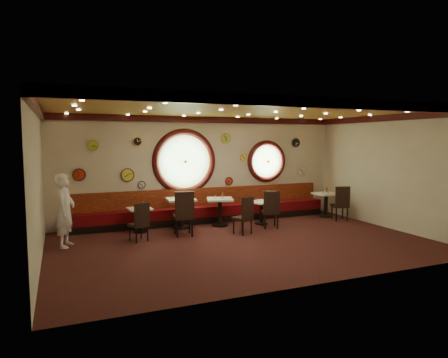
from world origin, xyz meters
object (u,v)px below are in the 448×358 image
Objects in this scene: condiment_a_salt at (135,206)px; condiment_e_pepper at (329,192)px; condiment_b_salt at (176,197)px; chair_e at (341,201)px; table_d at (261,210)px; condiment_b_pepper at (181,197)px; table_e at (326,202)px; table_a at (140,217)px; condiment_d_bottle at (264,198)px; table_c at (220,209)px; chair_c at (245,213)px; condiment_a_pepper at (141,206)px; waiter at (65,210)px; chair_d at (271,207)px; condiment_e_salt at (323,191)px; condiment_b_bottle at (184,196)px; table_b at (181,209)px; condiment_a_bottle at (144,204)px; chair_a at (140,220)px; condiment_d_pepper at (264,200)px; condiment_d_salt at (258,199)px; chair_b at (184,211)px; condiment_e_bottle at (327,190)px; condiment_c_pepper at (222,197)px; condiment_c_salt at (215,197)px.

condiment_a_salt is 6.18m from condiment_e_pepper.
chair_e is at bearing -10.54° from condiment_b_salt.
condiment_b_pepper reaches higher than table_d.
table_e is 6.84× the size of condiment_a_salt.
table_a is 3.70m from condiment_d_bottle.
table_c is 1.33m from condiment_b_salt.
chair_c reaches higher than condiment_d_bottle.
condiment_a_pepper is 0.06× the size of waiter.
chair_e is at bearing -13.70° from chair_c.
chair_d is 2.64m from condiment_e_salt.
chair_c is 1.95m from condiment_b_bottle.
condiment_e_pepper is at bearing 34.38° from chair_d.
table_b reaches higher than condiment_a_bottle.
waiter is (-1.69, 0.20, 0.31)m from chair_a.
table_d is at bearing 135.24° from condiment_d_pepper.
condiment_d_salt reaches higher than table_a.
condiment_a_salt is at bearing 179.68° from condiment_e_salt.
table_e is 6.28m from chair_a.
table_a is 1.00× the size of chair_d.
table_b is at bearing 178.18° from table_e.
condiment_b_bottle is at bearing 168.04° from condiment_d_pepper.
condiment_e_pepper reaches higher than condiment_d_salt.
waiter reaches higher than condiment_b_salt.
condiment_e_salt is (4.91, -0.12, -0.08)m from condiment_b_salt.
chair_b is at bearing -171.66° from condiment_e_pepper.
table_b is 8.69× the size of condiment_e_salt.
condiment_b_salt is at bearing 170.68° from table_d.
condiment_e_bottle reaches higher than condiment_d_salt.
chair_a is at bearing -170.68° from condiment_e_salt.
chair_c reaches higher than condiment_c_pepper.
table_b is 1.36× the size of chair_c.
waiter is at bearing -174.66° from table_e.
condiment_b_pepper is (1.13, -0.01, 0.18)m from condiment_a_pepper.
condiment_b_bottle reaches higher than table_b.
condiment_b_pepper reaches higher than condiment_e_pepper.
condiment_d_bottle is at bearing -3.07° from condiment_a_pepper.
table_a is 3.99× the size of condiment_e_bottle.
condiment_c_pepper is at bearing 179.37° from condiment_e_pepper.
condiment_b_salt is 0.23m from condiment_b_bottle.
chair_e is at bearing -10.35° from table_b.
condiment_d_salt is at bearing -8.68° from condiment_c_salt.
table_a is at bearing 175.21° from table_d.
condiment_a_bottle is 0.98× the size of condiment_e_bottle.
condiment_c_salt reaches higher than condiment_a_bottle.
waiter is at bearing -170.51° from condiment_c_pepper.
waiter reaches higher than condiment_c_salt.
condiment_b_salt is 1.05m from condiment_a_pepper.
chair_c is 1.62m from condiment_d_bottle.
condiment_a_salt reaches higher than condiment_d_salt.
chair_c reaches higher than condiment_b_pepper.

